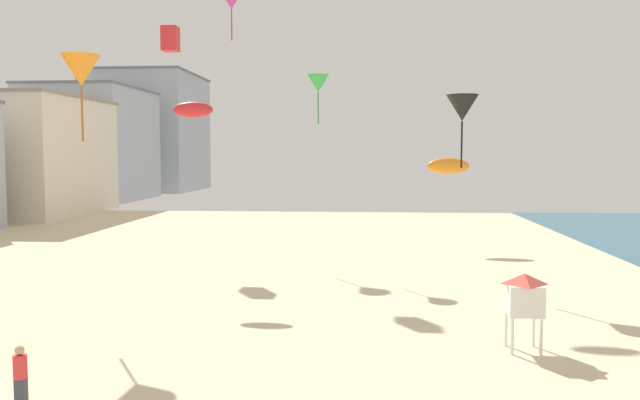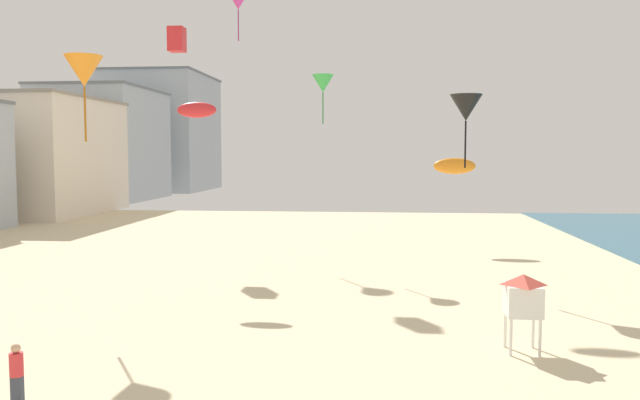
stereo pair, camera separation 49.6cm
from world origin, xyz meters
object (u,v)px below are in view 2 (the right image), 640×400
Objects in this scene: kite_flyer at (17,371)px; kite_green_delta at (323,84)px; kite_black_delta at (466,108)px; kite_orange_delta at (84,71)px; kite_red_box at (177,39)px; kite_orange_parafoil at (455,166)px; kite_red_parafoil at (197,110)px; lifeguard_stand at (523,296)px; kite_magenta_delta at (238,1)px.

kite_flyer is 24.83m from kite_green_delta.
kite_orange_delta is (-16.22, -6.39, 1.14)m from kite_black_delta.
kite_black_delta is 17.47m from kite_orange_delta.
kite_red_box reaches higher than kite_orange_parafoil.
kite_orange_parafoil is at bearing 85.78° from kite_black_delta.
kite_orange_delta is 1.23× the size of kite_green_delta.
kite_orange_delta is at bearing -118.71° from kite_red_parafoil.
kite_green_delta is (-7.50, 5.62, 1.85)m from kite_black_delta.
kite_orange_delta is at bearing -133.20° from kite_orange_parafoil.
kite_red_box is at bearing 112.84° from kite_red_parafoil.
kite_red_box is (-4.28, 10.15, 5.28)m from kite_red_parafoil.
kite_orange_delta is at bearing 155.97° from lifeguard_stand.
kite_flyer is at bearing -166.60° from lifeguard_stand.
kite_flyer is at bearing -116.55° from kite_orange_parafoil.
kite_black_delta is 1.27× the size of kite_orange_parafoil.
kite_magenta_delta is at bearing 84.46° from kite_orange_delta.
kite_flyer is at bearing -73.94° from kite_orange_delta.
lifeguard_stand is at bearing -48.28° from kite_red_box.
kite_orange_parafoil is (14.17, 28.36, 4.63)m from kite_flyer.
kite_red_parafoil is (0.12, 15.72, 7.64)m from kite_flyer.
kite_green_delta is at bearing 54.05° from kite_orange_delta.
kite_red_parafoil is 12.22m from kite_red_box.
kite_orange_delta reaches higher than lifeguard_stand.
lifeguard_stand is 20.20m from kite_green_delta.
kite_magenta_delta reaches higher than lifeguard_stand.
kite_orange_delta is 16.28m from kite_red_box.
kite_flyer is 1.03× the size of kite_red_box.
kite_flyer is 13.79m from kite_orange_delta.
lifeguard_stand is at bearing -64.05° from kite_green_delta.
kite_flyer is 0.64× the size of lifeguard_stand.
kite_orange_parafoil is (14.04, 12.64, -3.01)m from kite_red_parafoil.
kite_red_parafoil is at bearing -131.29° from kite_green_delta.
lifeguard_stand is 0.91× the size of kite_orange_parafoil.
kite_magenta_delta reaches higher than kite_black_delta.
kite_orange_parafoil is at bearing 77.97° from kite_flyer.
kite_green_delta reaches higher than kite_red_parafoil.
kite_red_parafoil is 0.71× the size of kite_orange_parafoil.
kite_orange_parafoil is (8.37, 6.18, -4.93)m from kite_green_delta.
kite_red_box reaches higher than kite_flyer.
kite_magenta_delta is 1.20× the size of kite_green_delta.
kite_orange_parafoil is at bearing 41.98° from kite_red_parafoil.
kite_flyer is 0.46× the size of kite_black_delta.
kite_orange_delta is (-1.93, -19.90, -7.46)m from kite_magenta_delta.
lifeguard_stand is 1.28× the size of kite_red_parafoil.
kite_red_box is at bearing 113.64° from kite_flyer.
kite_red_box is 0.56× the size of kite_orange_parafoil.
kite_black_delta is at bearing -28.11° from kite_red_box.
lifeguard_stand is 18.20m from kite_red_parafoil.
kite_red_box is (-1.23, 15.72, 4.07)m from kite_orange_delta.
kite_flyer is 32.04m from kite_orange_parafoil.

